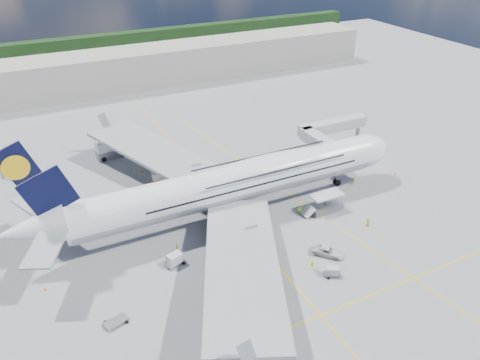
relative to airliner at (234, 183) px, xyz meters
name	(u,v)px	position (x,y,z in m)	size (l,w,h in m)	color
ground	(257,241)	(-0.26, -10.00, -6.87)	(300.00, 300.00, 0.00)	gray
taxi_line_main	(257,241)	(-0.26, -10.00, -6.86)	(0.25, 220.00, 0.01)	#E3B90B
taxi_line_cross	(320,315)	(-0.26, -30.00, -6.86)	(120.00, 0.25, 0.01)	#E3B90B
taxi_line_diag	(293,197)	(13.74, 0.00, -6.86)	(0.25, 100.00, 0.01)	#E3B90B
airliner	(234,183)	(0.00, 0.00, 0.00)	(77.26, 79.15, 23.71)	white
jet_bridge	(328,133)	(29.55, 10.94, -0.02)	(18.80, 12.10, 8.50)	#B7B7BC
cargo_loader	(325,205)	(16.56, -7.11, -5.62)	(8.53, 3.20, 3.67)	silver
terminal	(123,70)	(-0.26, 85.00, -0.87)	(180.00, 16.00, 12.00)	#B2AD9E
tree_line	(188,35)	(39.74, 130.00, -2.87)	(160.00, 6.00, 8.00)	#193814
dolly_row_a	(175,259)	(-15.66, -9.57, -5.75)	(3.67, 2.69, 2.08)	gray
dolly_row_b	(242,274)	(-6.71, -16.99, -6.57)	(2.62, 1.46, 0.38)	gray
dolly_row_c	(244,258)	(-5.13, -14.47, -5.77)	(3.45, 2.18, 2.05)	gray
dolly_back	(116,321)	(-27.71, -18.17, -6.48)	(3.80, 2.71, 0.50)	gray
dolly_nose_far	(332,271)	(6.44, -23.61, -5.95)	(3.04, 2.53, 1.70)	gray
dolly_nose_near	(239,229)	(-2.18, -6.63, -5.71)	(3.83, 2.93, 2.16)	gray
baggage_tug	(223,264)	(-8.82, -14.06, -5.98)	(3.43, 2.04, 2.01)	silver
catering_truck_inner	(165,178)	(-8.72, 16.28, -5.18)	(6.19, 2.85, 3.59)	gray
catering_truck_outer	(111,150)	(-16.08, 34.84, -4.82)	(7.58, 3.39, 4.41)	gray
service_van	(328,251)	(8.97, -18.87, -6.12)	(2.48, 5.39, 1.50)	silver
crew_nose	(354,180)	(28.47, -1.28, -6.03)	(0.61, 0.40, 1.68)	#ECFE1A
crew_loader	(299,210)	(11.35, -5.97, -5.89)	(0.95, 0.74, 1.96)	#B9FF1A
crew_wing	(177,247)	(-14.18, -6.40, -6.04)	(0.97, 0.40, 1.65)	#CBE117
crew_van	(368,222)	(20.73, -15.16, -5.98)	(0.87, 0.56, 1.77)	#AFDD17
crew_tug	(313,265)	(4.43, -20.82, -5.92)	(1.22, 0.70, 1.89)	#BDFF1A
cone_nose	(396,174)	(39.42, -2.24, -6.60)	(0.43, 0.43, 0.55)	#FF560D
cone_wing_left_inner	(162,208)	(-12.35, 7.65, -6.61)	(0.41, 0.41, 0.53)	#FF560D
cone_wing_left_outer	(142,171)	(-11.76, 24.36, -6.57)	(0.49, 0.49, 0.62)	#FF560D
cone_wing_right_inner	(236,232)	(-2.66, -6.26, -6.64)	(0.38, 0.38, 0.48)	#FF560D
cone_wing_right_outer	(237,276)	(-7.68, -17.15, -6.62)	(0.41, 0.41, 0.52)	#FF560D
cone_tail	(45,289)	(-36.09, -6.44, -6.61)	(0.42, 0.42, 0.54)	#FF560D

